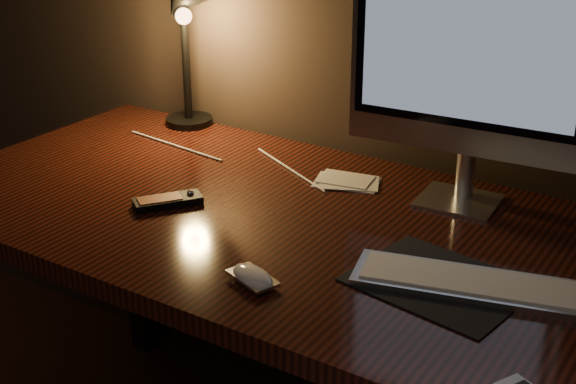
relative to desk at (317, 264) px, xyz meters
The scene contains 9 objects.
desk is the anchor object (origin of this frame).
monitor 0.51m from the desk, 36.23° to the left, with size 0.47×0.15×0.50m.
keyboard 0.43m from the desk, 19.05° to the right, with size 0.41×0.11×0.02m, color silver.
mousepad 0.38m from the desk, 25.14° to the right, with size 0.27×0.21×0.00m, color black.
mouse 0.35m from the desk, 78.40° to the right, with size 0.09×0.05×0.02m, color white.
media_remote 0.33m from the desk, 148.93° to the right, with size 0.12×0.14×0.03m.
papers 0.19m from the desk, 94.39° to the left, with size 0.14×0.09×0.01m, color white.
desk_lamp 0.69m from the desk, 156.12° to the left, with size 0.18×0.21×0.40m.
cable 0.35m from the desk, 159.69° to the left, with size 0.01×0.01×0.60m, color white.
Camera 1 is at (0.74, 0.67, 1.41)m, focal length 50.00 mm.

